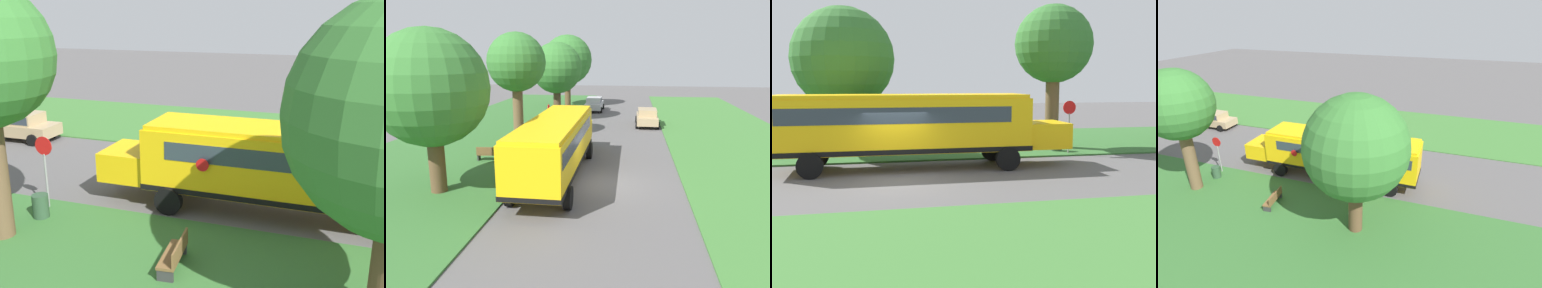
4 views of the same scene
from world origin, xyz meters
TOP-DOWN VIEW (x-y plane):
  - ground_plane at (0.00, 0.00)m, footprint 120.00×120.00m
  - grass_verge at (-10.00, 0.00)m, footprint 12.00×80.00m
  - school_bus at (-2.35, 0.71)m, footprint 2.84×12.42m
  - car_tan_nearest at (2.80, 16.12)m, footprint 2.02×4.40m
  - car_silver_middle at (-2.80, 24.60)m, footprint 2.02×4.40m
  - oak_tree_beside_bus at (-7.43, -2.19)m, footprint 5.20×5.20m
  - oak_tree_roadside_mid at (-6.94, 9.11)m, footprint 4.24×4.24m
  - oak_tree_far_end at (-5.78, 17.80)m, footprint 4.80×4.80m
  - oak_tree_across_road at (-6.35, 27.80)m, footprint 5.88×5.88m
  - stop_sign at (-4.60, 8.94)m, footprint 0.08×0.68m
  - park_bench at (-6.90, 3.11)m, footprint 1.64×0.66m
  - trash_bin at (-5.41, 8.66)m, footprint 0.56×0.56m

SIDE VIEW (x-z plane):
  - ground_plane at x=0.00m, z-range 0.00..0.00m
  - grass_verge at x=-10.00m, z-range 0.00..0.08m
  - trash_bin at x=-5.41m, z-range 0.00..0.90m
  - park_bench at x=-6.90m, z-range 0.01..0.93m
  - car_tan_nearest at x=2.80m, z-range 0.10..1.66m
  - car_silver_middle at x=-2.80m, z-range 0.10..1.66m
  - stop_sign at x=-4.60m, z-range 0.37..3.11m
  - school_bus at x=-2.35m, z-range 0.34..3.50m
  - oak_tree_beside_bus at x=-7.43m, z-range 1.13..8.60m
  - oak_tree_far_end at x=-5.78m, z-range 1.34..8.78m
  - oak_tree_roadside_mid at x=-6.94m, z-range 1.72..9.59m
  - oak_tree_across_road at x=-6.35m, z-range 1.39..9.97m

